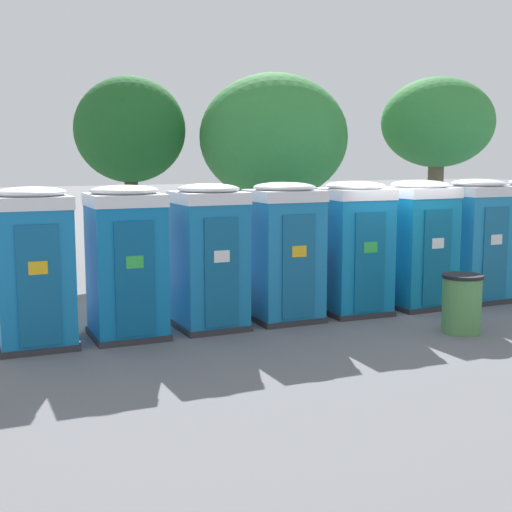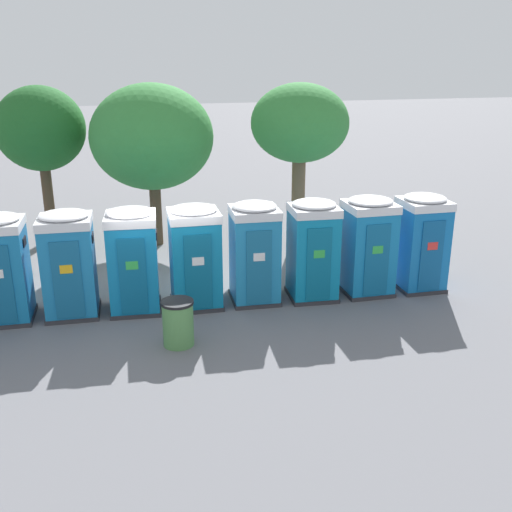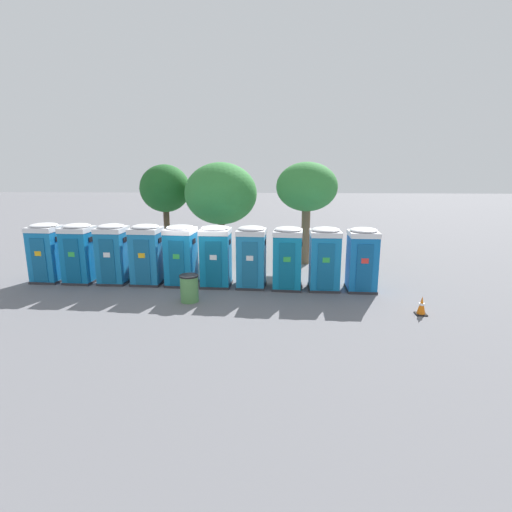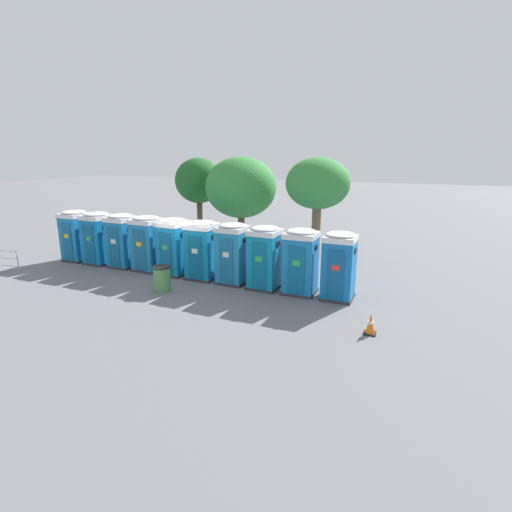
{
  "view_description": "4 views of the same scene",
  "coord_description": "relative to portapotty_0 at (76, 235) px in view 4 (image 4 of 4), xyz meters",
  "views": [
    {
      "loc": [
        -8.51,
        -11.37,
        3.02
      ],
      "look_at": [
        -2.81,
        -0.1,
        1.23
      ],
      "focal_mm": 50.0,
      "sensor_mm": 36.0,
      "label": 1
    },
    {
      "loc": [
        -1.21,
        -13.93,
        5.98
      ],
      "look_at": [
        2.23,
        -0.35,
        1.18
      ],
      "focal_mm": 42.0,
      "sensor_mm": 36.0,
      "label": 2
    },
    {
      "loc": [
        3.18,
        -16.2,
        4.88
      ],
      "look_at": [
        2.39,
        -0.36,
        1.32
      ],
      "focal_mm": 28.0,
      "sensor_mm": 36.0,
      "label": 3
    },
    {
      "loc": [
        8.98,
        -14.82,
        5.34
      ],
      "look_at": [
        3.26,
        -0.4,
        1.28
      ],
      "focal_mm": 28.0,
      "sensor_mm": 36.0,
      "label": 4
    }
  ],
  "objects": [
    {
      "name": "ground_plane",
      "position": [
        6.65,
        -0.08,
        -1.28
      ],
      "size": [
        120.0,
        120.0,
        0.0
      ],
      "primitive_type": "plane",
      "color": "slate"
    },
    {
      "name": "portapotty_0",
      "position": [
        0.0,
        0.0,
        0.0
      ],
      "size": [
        1.26,
        1.26,
        2.54
      ],
      "color": "#2D2D33",
      "rests_on": "ground"
    },
    {
      "name": "portapotty_1",
      "position": [
        1.47,
        -0.08,
        -0.0
      ],
      "size": [
        1.28,
        1.27,
        2.54
      ],
      "color": "#2D2D33",
      "rests_on": "ground"
    },
    {
      "name": "portapotty_2",
      "position": [
        2.95,
        -0.11,
        0.0
      ],
      "size": [
        1.19,
        1.23,
        2.54
      ],
      "color": "#2D2D33",
      "rests_on": "ground"
    },
    {
      "name": "portapotty_3",
      "position": [
        4.43,
        -0.16,
        -0.0
      ],
      "size": [
        1.28,
        1.25,
        2.54
      ],
      "color": "#2D2D33",
      "rests_on": "ground"
    },
    {
      "name": "portapotty_4",
      "position": [
        5.9,
        -0.27,
        0.0
      ],
      "size": [
        1.3,
        1.3,
        2.54
      ],
      "color": "#2D2D33",
      "rests_on": "ground"
    },
    {
      "name": "portapotty_5",
      "position": [
        7.37,
        -0.35,
        -0.0
      ],
      "size": [
        1.25,
        1.23,
        2.54
      ],
      "color": "#2D2D33",
      "rests_on": "ground"
    },
    {
      "name": "portapotty_6",
      "position": [
        8.85,
        -0.41,
        0.0
      ],
      "size": [
        1.24,
        1.26,
        2.54
      ],
      "color": "#2D2D33",
      "rests_on": "ground"
    },
    {
      "name": "portapotty_7",
      "position": [
        10.32,
        -0.55,
        0.0
      ],
      "size": [
        1.25,
        1.28,
        2.54
      ],
      "color": "#2D2D33",
      "rests_on": "ground"
    },
    {
      "name": "portapotty_8",
      "position": [
        11.79,
        -0.59,
        -0.0
      ],
      "size": [
        1.23,
        1.21,
        2.54
      ],
      "color": "#2D2D33",
      "rests_on": "ground"
    },
    {
      "name": "portapotty_9",
      "position": [
        13.27,
        -0.66,
        0.0
      ],
      "size": [
        1.18,
        1.22,
        2.54
      ],
      "color": "#2D2D33",
      "rests_on": "ground"
    },
    {
      "name": "street_tree_0",
      "position": [
        11.34,
        3.78,
        2.56
      ],
      "size": [
        3.03,
        3.03,
        5.11
      ],
      "color": "brown",
      "rests_on": "ground"
    },
    {
      "name": "street_tree_1",
      "position": [
        6.9,
        4.9,
        2.18
      ],
      "size": [
        3.81,
        3.81,
        5.11
      ],
      "color": "#4C3826",
      "rests_on": "ground"
    },
    {
      "name": "street_tree_2",
      "position": [
        3.53,
        6.3,
        2.35
      ],
      "size": [
        2.81,
        2.81,
        5.0
      ],
      "color": "#4C3826",
      "rests_on": "ground"
    },
    {
      "name": "trash_can",
      "position": [
        6.67,
        -2.37,
        -0.77
      ],
      "size": [
        0.7,
        0.7,
        1.01
      ],
      "color": "#518C4C",
      "rests_on": "ground"
    },
    {
      "name": "traffic_cone",
      "position": [
        14.75,
        -3.32,
        -0.97
      ],
      "size": [
        0.36,
        0.36,
        0.64
      ],
      "color": "black",
      "rests_on": "ground"
    }
  ]
}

